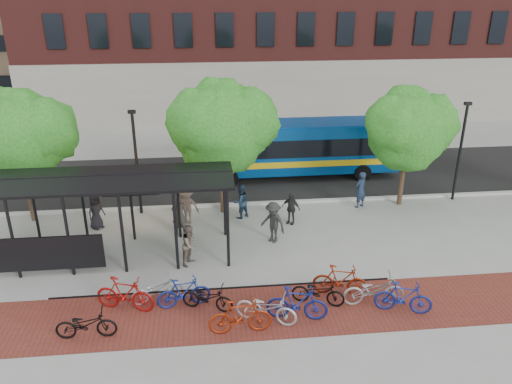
{
  "coord_description": "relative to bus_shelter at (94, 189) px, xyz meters",
  "views": [
    {
      "loc": [
        -3.73,
        -19.1,
        10.42
      ],
      "look_at": [
        -1.52,
        1.84,
        1.6
      ],
      "focal_mm": 35.0,
      "sensor_mm": 36.0,
      "label": 1
    }
  ],
  "objects": [
    {
      "name": "lamp_post_right",
      "position": [
        17.13,
        4.08,
        -0.25
      ],
      "size": [
        0.35,
        0.2,
        5.12
      ],
      "color": "black",
      "rests_on": "ground"
    },
    {
      "name": "bike_rack_rail",
      "position": [
        4.83,
        -3.62,
        -3.0
      ],
      "size": [
        12.0,
        0.05,
        0.95
      ],
      "primitive_type": "cube",
      "color": "black",
      "rests_on": "ground"
    },
    {
      "name": "bus",
      "position": [
        9.44,
        8.4,
        -1.17
      ],
      "size": [
        11.84,
        2.89,
        3.19
      ],
      "rotation": [
        0.0,
        0.0,
        0.01
      ],
      "color": "navy",
      "rests_on": "ground"
    },
    {
      "name": "bike_3",
      "position": [
        3.44,
        -3.89,
        -2.44
      ],
      "size": [
        1.93,
        0.84,
        1.12
      ],
      "primitive_type": "imported",
      "rotation": [
        0.0,
        0.0,
        1.74
      ],
      "color": "navy",
      "rests_on": "ground"
    },
    {
      "name": "bike_1",
      "position": [
        1.45,
        -3.89,
        -2.37
      ],
      "size": [
        2.18,
        1.21,
        1.26
      ],
      "primitive_type": "imported",
      "rotation": [
        0.0,
        0.0,
        1.26
      ],
      "color": "#99100D",
      "rests_on": "ground"
    },
    {
      "name": "pedestrian_7",
      "position": [
        11.99,
        3.63,
        -2.06
      ],
      "size": [
        0.82,
        0.75,
        1.88
      ],
      "primitive_type": "imported",
      "rotation": [
        0.0,
        0.0,
        3.7
      ],
      "color": "#1C2841",
      "rests_on": "ground"
    },
    {
      "name": "pedestrian_8",
      "position": [
        3.64,
        -1.02,
        -2.15
      ],
      "size": [
        0.98,
        1.04,
        1.7
      ],
      "primitive_type": "imported",
      "rotation": [
        0.0,
        0.0,
        1.02
      ],
      "color": "brown",
      "rests_on": "ground"
    },
    {
      "name": "pedestrian_2",
      "position": [
        5.95,
        3.04,
        -2.15
      ],
      "size": [
        1.04,
        0.99,
        1.69
      ],
      "primitive_type": "imported",
      "rotation": [
        0.0,
        0.0,
        3.72
      ],
      "color": "#1D2F44",
      "rests_on": "ground"
    },
    {
      "name": "pedestrian_3",
      "position": [
        3.44,
        2.64,
        -2.1
      ],
      "size": [
        1.28,
        0.92,
        1.79
      ],
      "primitive_type": "imported",
      "rotation": [
        0.0,
        0.0,
        -0.24
      ],
      "color": "#4F423B",
      "rests_on": "ground"
    },
    {
      "name": "bike_10",
      "position": [
        10.02,
        -4.46,
        -2.43
      ],
      "size": [
        2.2,
        0.84,
        1.14
      ],
      "primitive_type": "imported",
      "rotation": [
        0.0,
        0.0,
        1.53
      ],
      "color": "gray",
      "rests_on": "ground"
    },
    {
      "name": "bike_4",
      "position": [
        4.26,
        -4.17,
        -2.52
      ],
      "size": [
        1.94,
        1.23,
        0.96
      ],
      "primitive_type": "imported",
      "rotation": [
        0.0,
        0.0,
        1.22
      ],
      "color": "black",
      "rests_on": "ground"
    },
    {
      "name": "bike_7",
      "position": [
        7.21,
        -5.01,
        -2.38
      ],
      "size": [
        2.14,
        1.0,
        1.24
      ],
      "primitive_type": "imported",
      "rotation": [
        0.0,
        0.0,
        1.36
      ],
      "color": "navy",
      "rests_on": "ground"
    },
    {
      "name": "bike_8",
      "position": [
        8.1,
        -4.24,
        -2.51
      ],
      "size": [
        1.98,
        1.26,
        0.98
      ],
      "primitive_type": "imported",
      "rotation": [
        0.0,
        0.0,
        1.21
      ],
      "color": "black",
      "rests_on": "ground"
    },
    {
      "name": "bike_6",
      "position": [
        6.18,
        -5.06,
        -2.45
      ],
      "size": [
        2.21,
        1.48,
        1.1
      ],
      "primitive_type": "imported",
      "rotation": [
        0.0,
        0.0,
        1.17
      ],
      "color": "#B3B3B5",
      "rests_on": "ground"
    },
    {
      "name": "tree_b",
      "position": [
        5.23,
        3.83,
        1.46
      ],
      "size": [
        5.15,
        4.2,
        6.47
      ],
      "color": "#382619",
      "rests_on": "ground"
    },
    {
      "name": "pedestrian_9",
      "position": [
        7.16,
        0.47,
        -2.07
      ],
      "size": [
        1.35,
        1.33,
        1.86
      ],
      "primitive_type": "imported",
      "rotation": [
        0.0,
        0.0,
        5.52
      ],
      "color": "#272727",
      "rests_on": "ground"
    },
    {
      "name": "ground",
      "position": [
        8.13,
        0.48,
        -3.0
      ],
      "size": [
        160.0,
        160.0,
        0.0
      ],
      "primitive_type": "plane",
      "color": "#9E9E99",
      "rests_on": "ground"
    },
    {
      "name": "bus_shelter",
      "position": [
        0.0,
        0.0,
        0.0
      ],
      "size": [
        10.6,
        3.07,
        3.6
      ],
      "color": "black",
      "rests_on": "ground"
    },
    {
      "name": "asphalt_street",
      "position": [
        8.13,
        8.48,
        -2.99
      ],
      "size": [
        160.0,
        8.0,
        0.01
      ],
      "primitive_type": "cube",
      "color": "black",
      "rests_on": "ground"
    },
    {
      "name": "bike_2",
      "position": [
        2.5,
        -3.48,
        -2.52
      ],
      "size": [
        1.94,
        1.17,
        0.96
      ],
      "primitive_type": "imported",
      "rotation": [
        0.0,
        0.0,
        1.88
      ],
      "color": "#B5B5B8",
      "rests_on": "ground"
    },
    {
      "name": "pedestrian_4",
      "position": [
        8.23,
        2.16,
        -2.22
      ],
      "size": [
        0.97,
        0.82,
        1.55
      ],
      "primitive_type": "imported",
      "rotation": [
        0.0,
        0.0,
        5.69
      ],
      "color": "#272727",
      "rests_on": "ground"
    },
    {
      "name": "brick_strip",
      "position": [
        6.13,
        -4.52,
        -3.0
      ],
      "size": [
        24.0,
        3.0,
        0.01
      ],
      "primitive_type": "cube",
      "color": "maroon",
      "rests_on": "ground"
    },
    {
      "name": "tree_a",
      "position": [
        -3.77,
        3.83,
        1.24
      ],
      "size": [
        4.9,
        4.0,
        6.18
      ],
      "color": "#382619",
      "rests_on": "ground"
    },
    {
      "name": "curb",
      "position": [
        8.13,
        4.48,
        -2.94
      ],
      "size": [
        160.0,
        0.25,
        0.12
      ],
      "primitive_type": "cube",
      "color": "#B7B7B2",
      "rests_on": "ground"
    },
    {
      "name": "bike_5",
      "position": [
        5.29,
        -5.53,
        -2.38
      ],
      "size": [
        2.07,
        0.63,
        1.24
      ],
      "primitive_type": "imported",
      "rotation": [
        0.0,
        0.0,
        1.6
      ],
      "color": "maroon",
      "rests_on": "ground"
    },
    {
      "name": "bike_11",
      "position": [
        10.88,
        -5.01,
        -2.42
      ],
      "size": [
        2.0,
        1.11,
        1.16
      ],
      "primitive_type": "imported",
      "rotation": [
        0.0,
        0.0,
        1.26
      ],
      "color": "navy",
      "rests_on": "ground"
    },
    {
      "name": "bike_0",
      "position": [
        0.42,
        -5.25,
        -2.5
      ],
      "size": [
        1.92,
        0.69,
        1.0
      ],
      "primitive_type": "imported",
      "rotation": [
        0.0,
        0.0,
        1.56
      ],
      "color": "black",
      "rests_on": "ground"
    },
    {
      "name": "pedestrian_0",
      "position": [
        -0.69,
        2.61,
        -2.15
      ],
      "size": [
        0.94,
        0.98,
        1.69
      ],
      "primitive_type": "imported",
      "rotation": [
        0.0,
        0.0,
        0.86
      ],
      "color": "black",
      "rests_on": "ground"
    },
    {
      "name": "pedestrian_1",
      "position": [
        3.13,
        1.57,
        -2.05
      ],
      "size": [
        0.7,
        0.47,
        1.89
      ],
      "primitive_type": "imported",
      "rotation": [
        0.0,
        0.0,
        3.12
      ],
      "color": "#3B352F",
      "rests_on": "ground"
    },
    {
      "name": "lamp_post_left",
      "position": [
        1.13,
        4.08,
        -0.25
      ],
      "size": [
        0.35,
        0.2,
        5.12
      ],
      "color": "black",
      "rests_on": "ground"
    },
    {
      "name": "tree_c",
      "position": [
        14.22,
        3.83,
        1.06
      ],
      "size": [
        4.66,
        3.8,
        5.92
      ],
      "color": "#382619",
      "rests_on": "ground"
    },
    {
      "name": "bike_9",
      "position": [
        9.02,
        -3.8,
        -2.4
      ],
      "size": [
        2.07,
        1.13,
        1.2
      ],
      "primitive_type": "imported",
      "rotation": [
        0.0,
        0.0,
        1.27
      ],
      "color": "maroon",
      "rests_on": "ground"
    }
  ]
}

